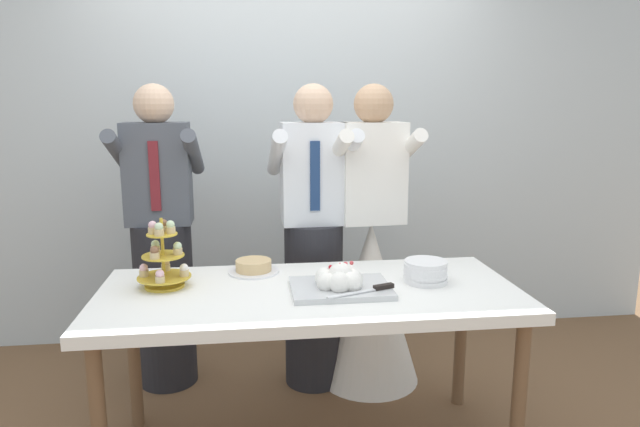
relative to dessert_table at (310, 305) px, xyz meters
name	(u,v)px	position (x,y,z in m)	size (l,w,h in m)	color
rear_wall	(286,120)	(0.00, 1.41, 0.75)	(5.20, 0.10, 2.90)	silver
dessert_table	(310,305)	(0.00, 0.00, 0.00)	(1.80, 0.80, 0.78)	white
cupcake_stand	(163,260)	(-0.62, 0.11, 0.20)	(0.23, 0.23, 0.31)	gold
main_cake_tray	(341,282)	(0.13, -0.04, 0.12)	(0.43, 0.32, 0.13)	silver
plate_stack	(425,271)	(0.52, 0.03, 0.12)	(0.19, 0.20, 0.10)	white
round_cake	(254,267)	(-0.24, 0.27, 0.10)	(0.24, 0.24, 0.06)	white
person_groom	(314,254)	(0.09, 0.66, 0.05)	(0.47, 0.50, 1.66)	#232328
person_bride	(370,281)	(0.41, 0.65, -0.12)	(0.56, 0.56, 1.66)	white
person_guest	(162,254)	(-0.73, 0.76, 0.05)	(0.46, 0.49, 1.66)	#232328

